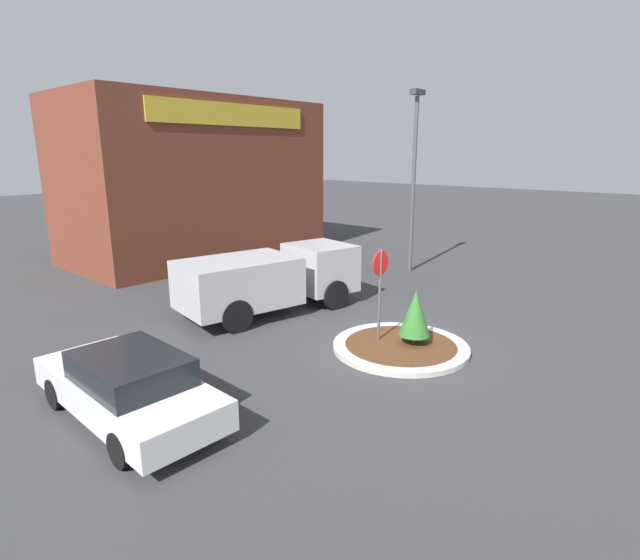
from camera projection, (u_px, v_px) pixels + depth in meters
ground_plane at (400, 349)px, 12.62m from camera, size 120.00×120.00×0.00m
traffic_island at (400, 347)px, 12.61m from camera, size 3.42×3.42×0.13m
stop_sign at (380, 281)px, 12.55m from camera, size 0.63×0.07×2.49m
island_shrub at (415, 313)px, 12.46m from camera, size 0.79×0.79×1.39m
utility_truck at (270, 278)px, 15.32m from camera, size 5.93×3.07×1.92m
storefront_building at (195, 180)px, 23.29m from camera, size 11.32×6.07×7.17m
parked_sedan_white at (128, 386)px, 9.19m from camera, size 1.87×4.46×1.31m
light_pole at (414, 170)px, 20.02m from camera, size 0.70×0.30×7.21m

